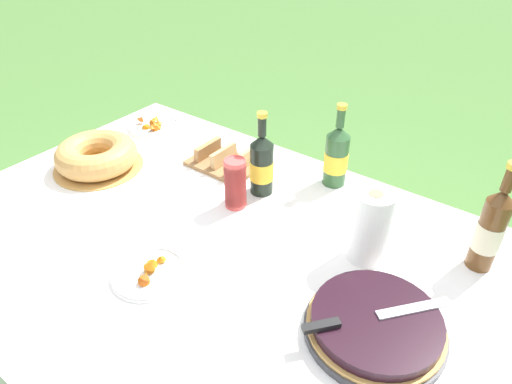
# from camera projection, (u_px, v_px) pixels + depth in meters

# --- Properties ---
(ground_plane) EXTENTS (16.00, 16.00, 0.00)m
(ground_plane) POSITION_uv_depth(u_px,v_px,m) (220.00, 376.00, 1.77)
(ground_plane) COLOR #4C7A38
(garden_table) EXTENTS (1.78, 1.22, 0.68)m
(garden_table) POSITION_uv_depth(u_px,v_px,m) (211.00, 255.00, 1.41)
(garden_table) COLOR brown
(garden_table) RESTS_ON ground_plane
(tablecloth) EXTENTS (1.79, 1.23, 0.10)m
(tablecloth) POSITION_uv_depth(u_px,v_px,m) (210.00, 245.00, 1.39)
(tablecloth) COLOR white
(tablecloth) RESTS_ON garden_table
(berry_tart) EXTENTS (0.34, 0.34, 0.06)m
(berry_tart) POSITION_uv_depth(u_px,v_px,m) (375.00, 325.00, 1.09)
(berry_tart) COLOR #38383D
(berry_tart) RESTS_ON tablecloth
(serving_knife) EXTENTS (0.26, 0.30, 0.01)m
(serving_knife) POSITION_uv_depth(u_px,v_px,m) (366.00, 317.00, 1.06)
(serving_knife) COLOR silver
(serving_knife) RESTS_ON berry_tart
(bundt_cake) EXTENTS (0.33, 0.33, 0.10)m
(bundt_cake) POSITION_uv_depth(u_px,v_px,m) (97.00, 155.00, 1.70)
(bundt_cake) COLOR tan
(bundt_cake) RESTS_ON tablecloth
(cup_stack) EXTENTS (0.07, 0.07, 0.18)m
(cup_stack) POSITION_uv_depth(u_px,v_px,m) (235.00, 183.00, 1.48)
(cup_stack) COLOR #E04C47
(cup_stack) RESTS_ON tablecloth
(cider_bottle_green) EXTENTS (0.08, 0.08, 0.30)m
(cider_bottle_green) POSITION_uv_depth(u_px,v_px,m) (336.00, 156.00, 1.58)
(cider_bottle_green) COLOR #2D562D
(cider_bottle_green) RESTS_ON tablecloth
(cider_bottle_amber) EXTENTS (0.07, 0.07, 0.34)m
(cider_bottle_amber) POSITION_uv_depth(u_px,v_px,m) (490.00, 230.00, 1.22)
(cider_bottle_amber) COLOR brown
(cider_bottle_amber) RESTS_ON tablecloth
(juice_bottle_red) EXTENTS (0.08, 0.08, 0.30)m
(juice_bottle_red) POSITION_uv_depth(u_px,v_px,m) (262.00, 164.00, 1.54)
(juice_bottle_red) COLOR black
(juice_bottle_red) RESTS_ON tablecloth
(snack_plate_near) EXTENTS (0.22, 0.22, 0.06)m
(snack_plate_near) POSITION_uv_depth(u_px,v_px,m) (154.00, 126.00, 2.00)
(snack_plate_near) COLOR white
(snack_plate_near) RESTS_ON tablecloth
(snack_plate_left) EXTENTS (0.21, 0.21, 0.05)m
(snack_plate_left) POSITION_uv_depth(u_px,v_px,m) (149.00, 272.00, 1.26)
(snack_plate_left) COLOR white
(snack_plate_left) RESTS_ON tablecloth
(paper_towel_roll) EXTENTS (0.11, 0.11, 0.22)m
(paper_towel_roll) POSITION_uv_depth(u_px,v_px,m) (370.00, 226.00, 1.26)
(paper_towel_roll) COLOR white
(paper_towel_roll) RESTS_ON tablecloth
(bread_board) EXTENTS (0.26, 0.18, 0.07)m
(bread_board) POSITION_uv_depth(u_px,v_px,m) (224.00, 161.00, 1.73)
(bread_board) COLOR olive
(bread_board) RESTS_ON tablecloth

